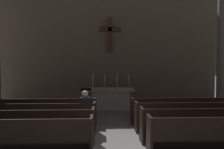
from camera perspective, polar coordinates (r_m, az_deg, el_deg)
pew_left_row_1 at (r=5.76m, az=-26.25°, el=-14.24°), size 4.08×0.50×0.95m
pew_left_row_2 at (r=6.65m, az=-22.72°, el=-11.95°), size 4.08×0.50×0.95m
pew_left_row_3 at (r=7.56m, az=-20.08°, el=-10.17°), size 4.08×0.50×0.95m
pew_left_row_4 at (r=8.49m, az=-18.03°, el=-8.77°), size 4.08×0.50×0.95m
pew_right_row_2 at (r=6.97m, az=24.33°, el=-11.30°), size 4.08×0.50×0.95m
pew_right_row_3 at (r=7.85m, az=21.01°, el=-9.72°), size 4.08×0.50×0.95m
pew_right_row_4 at (r=8.75m, az=18.38°, el=-8.45°), size 4.08×0.50×0.95m
column_right_second at (r=12.33m, az=26.19°, el=5.78°), size 0.92×0.92×5.95m
altar at (r=10.86m, az=-0.28°, el=-5.94°), size 2.20×0.90×1.01m
candlestick_outer_left at (r=10.78m, az=-4.80°, el=-2.29°), size 0.16×0.16×0.68m
candlestick_inner_left at (r=10.77m, az=-1.87°, el=-2.29°), size 0.16×0.16×0.68m
candlestick_inner_right at (r=10.80m, az=1.31°, el=-2.28°), size 0.16×0.16×0.68m
candlestick_outer_right at (r=10.85m, az=4.22°, el=-2.26°), size 0.16×0.16×0.68m
apse_with_cross at (r=12.78m, az=-0.63°, el=8.29°), size 11.93×0.47×6.84m
lectern at (r=9.69m, az=-6.48°, el=-6.88°), size 0.44×0.36×1.15m
lone_worshipper at (r=7.23m, az=-6.71°, el=-8.88°), size 0.32×0.43×1.32m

